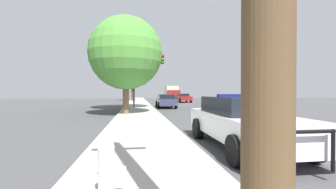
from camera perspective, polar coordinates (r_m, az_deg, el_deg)
ground_plane at (r=8.17m, az=33.21°, el=-10.99°), size 110.00×110.00×0.00m
sidewalk_left at (r=6.22m, az=-6.23°, el=-13.95°), size 3.00×110.00×0.13m
police_car at (r=6.99m, az=18.39°, el=-6.31°), size 2.12×5.07×1.57m
fire_hydrant at (r=3.40m, az=-15.42°, el=-17.52°), size 0.54×0.24×0.83m
traffic_light at (r=22.36m, az=-5.70°, el=6.36°), size 3.05×0.35×5.37m
car_background_oncoming at (r=35.70m, az=3.88°, el=-0.79°), size 2.19×4.19×1.39m
car_background_midblock at (r=23.19m, az=-0.55°, el=-1.57°), size 1.96×4.45×1.40m
box_truck at (r=48.63m, az=0.91°, el=0.54°), size 2.76×7.40×2.92m
tree_sidewalk_far at (r=40.73m, az=-9.06°, el=4.64°), size 3.64×3.64×6.20m
tree_sidewalk_mid at (r=21.89m, az=-10.45°, el=10.79°), size 6.21×6.21×8.48m
tree_sidewalk_near at (r=16.22m, az=-10.67°, el=10.28°), size 5.13×5.13×6.80m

